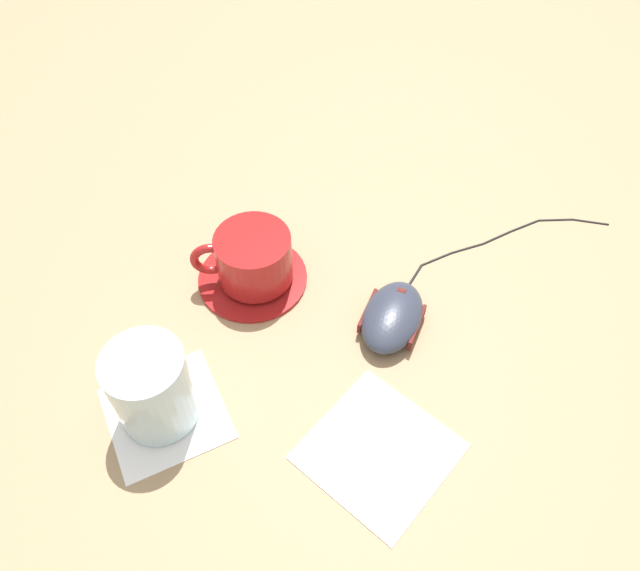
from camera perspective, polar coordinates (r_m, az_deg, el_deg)
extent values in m
plane|color=#9E7F5B|center=(0.67, -3.34, -7.56)|extent=(3.00, 3.00, 0.00)
cylinder|color=maroon|center=(0.74, -6.18, 0.79)|extent=(0.13, 0.13, 0.01)
cylinder|color=maroon|center=(0.71, -6.05, 2.57)|extent=(0.09, 0.09, 0.06)
torus|color=maroon|center=(0.71, -9.96, 2.39)|extent=(0.01, 0.05, 0.05)
ellipsoid|color=#2D3342|center=(0.69, 6.63, -2.85)|extent=(0.12, 0.10, 0.03)
cylinder|color=#591E19|center=(0.70, 7.42, -0.72)|extent=(0.01, 0.01, 0.01)
cube|color=#591E19|center=(0.70, 4.35, -2.30)|extent=(0.05, 0.03, 0.01)
cube|color=#591E19|center=(0.69, 8.87, -3.79)|extent=(0.05, 0.03, 0.01)
cylinder|color=black|center=(0.75, 8.59, 0.79)|extent=(0.04, 0.03, 0.00)
cylinder|color=black|center=(0.77, 10.65, 2.45)|extent=(0.02, 0.04, 0.00)
cylinder|color=black|center=(0.79, 13.36, 3.38)|extent=(0.02, 0.04, 0.00)
cylinder|color=black|center=(0.81, 15.91, 4.29)|extent=(0.02, 0.04, 0.00)
cylinder|color=black|center=(0.84, 18.25, 5.25)|extent=(0.02, 0.04, 0.00)
cylinder|color=black|center=(0.86, 20.76, 5.68)|extent=(0.00, 0.04, 0.00)
cylinder|color=black|center=(0.87, 23.49, 5.40)|extent=(0.01, 0.04, 0.00)
sphere|color=black|center=(0.73, 7.87, -0.35)|extent=(0.00, 0.00, 0.00)
sphere|color=black|center=(0.76, 9.29, 1.89)|extent=(0.00, 0.00, 0.00)
sphere|color=black|center=(0.78, 11.97, 2.99)|extent=(0.00, 0.00, 0.00)
sphere|color=black|center=(0.80, 14.72, 3.77)|extent=(0.00, 0.00, 0.00)
sphere|color=black|center=(0.82, 17.08, 4.80)|extent=(0.00, 0.00, 0.00)
sphere|color=black|center=(0.85, 19.39, 5.68)|extent=(0.00, 0.00, 0.00)
sphere|color=black|center=(0.87, 22.11, 5.67)|extent=(0.00, 0.00, 0.00)
sphere|color=black|center=(0.88, 24.85, 5.14)|extent=(0.00, 0.00, 0.00)
cube|color=white|center=(0.66, -13.89, -11.26)|extent=(0.15, 0.15, 0.00)
cylinder|color=silver|center=(0.62, -15.14, -9.02)|extent=(0.08, 0.08, 0.10)
cube|color=white|center=(0.63, 5.39, -14.82)|extent=(0.18, 0.18, 0.00)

